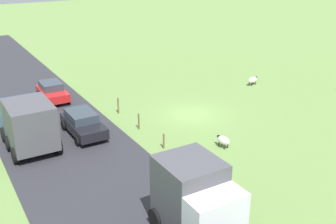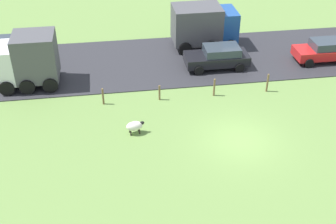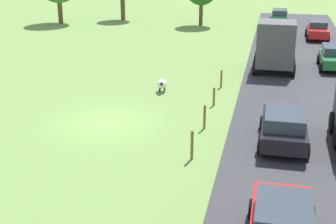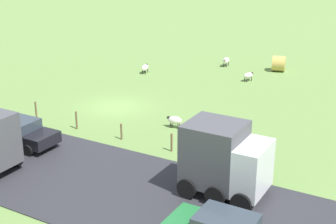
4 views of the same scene
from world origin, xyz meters
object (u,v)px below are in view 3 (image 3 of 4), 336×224
at_px(car_2, 278,33).
at_px(car_7, 317,30).
at_px(car_0, 335,57).
at_px(car_4, 284,126).
at_px(truck_0, 276,45).
at_px(car_3, 282,222).
at_px(sheep_0, 162,84).
at_px(car_1, 279,17).

relative_size(car_2, car_7, 0.96).
xyz_separation_m(car_0, car_4, (-3.58, -14.31, 0.01)).
bearing_deg(car_4, car_2, 91.04).
xyz_separation_m(truck_0, car_7, (3.69, 12.48, -0.97)).
bearing_deg(car_3, car_0, 80.51).
xyz_separation_m(car_0, car_2, (-3.99, 8.07, 0.05)).
xyz_separation_m(car_0, car_3, (-3.68, -22.00, -0.00)).
relative_size(sheep_0, truck_0, 0.28).
relative_size(car_3, car_7, 0.96).
bearing_deg(car_2, car_3, -89.41).
height_order(truck_0, car_3, truck_0).
bearing_deg(car_4, car_7, 82.88).
xyz_separation_m(car_1, car_4, (0.27, -32.29, -0.04)).
bearing_deg(car_1, car_2, -90.77).
bearing_deg(truck_0, sheep_0, -135.99).
xyz_separation_m(sheep_0, car_7, (10.12, 18.70, 0.39)).
relative_size(sheep_0, car_7, 0.27).
height_order(sheep_0, car_1, car_1).
bearing_deg(car_0, car_3, -99.49).
xyz_separation_m(sheep_0, car_4, (6.98, -6.41, 0.38)).
distance_m(truck_0, car_4, 12.67).
height_order(truck_0, car_1, truck_0).
distance_m(sheep_0, car_4, 9.49).
bearing_deg(car_3, truck_0, 91.29).
bearing_deg(car_0, car_2, 116.30).
distance_m(car_1, car_3, 39.99).
height_order(sheep_0, truck_0, truck_0).
xyz_separation_m(car_3, car_7, (3.23, 32.80, 0.02)).
height_order(car_0, car_2, car_2).
distance_m(sheep_0, car_0, 13.20).
bearing_deg(car_7, car_2, -142.46).
relative_size(car_1, car_4, 1.02).
xyz_separation_m(car_0, car_1, (-3.86, 17.98, 0.05)).
relative_size(sheep_0, car_4, 0.24).
xyz_separation_m(sheep_0, truck_0, (6.43, 6.21, 1.36)).
bearing_deg(car_7, car_0, -87.62).
relative_size(truck_0, car_7, 0.94).
relative_size(car_3, car_4, 0.89).
xyz_separation_m(car_0, car_7, (-0.45, 10.80, 0.02)).
distance_m(car_0, car_1, 18.39).
relative_size(truck_0, car_4, 0.86).
bearing_deg(car_0, car_7, 92.38).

